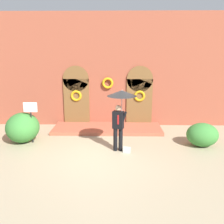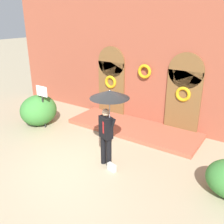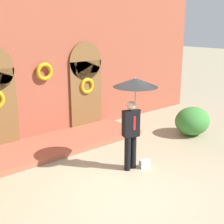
# 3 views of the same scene
# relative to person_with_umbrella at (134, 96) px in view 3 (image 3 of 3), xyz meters

# --- Properties ---
(ground_plane) EXTENTS (80.00, 80.00, 0.00)m
(ground_plane) POSITION_rel_person_with_umbrella_xyz_m (-0.61, -0.49, -1.91)
(ground_plane) COLOR tan
(building_facade) EXTENTS (14.00, 2.30, 5.60)m
(building_facade) POSITION_rel_person_with_umbrella_xyz_m (-0.61, 3.66, 0.76)
(building_facade) COLOR brown
(building_facade) RESTS_ON ground
(person_with_umbrella) EXTENTS (1.10, 1.10, 2.36)m
(person_with_umbrella) POSITION_rel_person_with_umbrella_xyz_m (0.00, 0.00, 0.00)
(person_with_umbrella) COLOR black
(person_with_umbrella) RESTS_ON ground
(handbag) EXTENTS (0.30, 0.19, 0.22)m
(handbag) POSITION_rel_person_with_umbrella_xyz_m (0.24, -0.20, -1.80)
(handbag) COLOR #B7B7B2
(handbag) RESTS_ON ground
(shrub_right) EXTENTS (1.26, 1.08, 0.95)m
(shrub_right) POSITION_rel_person_with_umbrella_xyz_m (3.30, 0.56, -1.44)
(shrub_right) COLOR #387A33
(shrub_right) RESTS_ON ground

